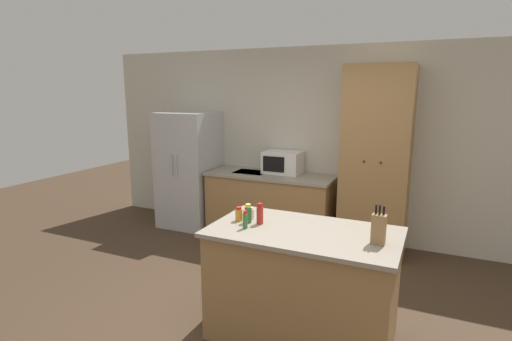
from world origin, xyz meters
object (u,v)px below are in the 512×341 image
object	(u,v)px
pantry_cabinet	(376,162)
spice_bottle_green_herb	(248,214)
knife_block	(379,229)
refrigerator	(190,170)
spice_bottle_amber_oil	(239,214)
spice_bottle_short_red	(260,214)
spice_bottle_pale_salt	(251,213)
microwave	(283,162)
spice_bottle_tall_dark	(245,220)

from	to	relation	value
pantry_cabinet	spice_bottle_green_herb	distance (m)	2.22
knife_block	spice_bottle_green_herb	distance (m)	1.07
refrigerator	spice_bottle_green_herb	xyz separation A→B (m)	(1.96, -2.02, 0.15)
pantry_cabinet	spice_bottle_amber_oil	world-z (taller)	pantry_cabinet
spice_bottle_short_red	spice_bottle_pale_salt	size ratio (longest dim) A/B	1.76
microwave	knife_block	xyz separation A→B (m)	(1.59, -2.22, -0.00)
spice_bottle_tall_dark	spice_bottle_pale_salt	world-z (taller)	spice_bottle_tall_dark
spice_bottle_amber_oil	spice_bottle_green_herb	world-z (taller)	spice_bottle_green_herb
spice_bottle_tall_dark	spice_bottle_short_red	bearing A→B (deg)	67.43
spice_bottle_green_herb	microwave	bearing A→B (deg)	103.56
spice_bottle_short_red	spice_bottle_green_herb	size ratio (longest dim) A/B	1.09
microwave	spice_bottle_green_herb	size ratio (longest dim) A/B	3.14
refrigerator	spice_bottle_tall_dark	xyz separation A→B (m)	(2.00, -2.16, 0.14)
microwave	spice_bottle_amber_oil	xyz separation A→B (m)	(0.43, -2.18, -0.06)
pantry_cabinet	spice_bottle_short_red	world-z (taller)	pantry_cabinet
spice_bottle_amber_oil	spice_bottle_tall_dark	bearing A→B (deg)	-48.14
spice_bottle_tall_dark	spice_bottle_amber_oil	distance (m)	0.20
spice_bottle_amber_oil	spice_bottle_pale_salt	bearing A→B (deg)	56.42
spice_bottle_short_red	spice_bottle_tall_dark	bearing A→B (deg)	-112.57
spice_bottle_short_red	spice_bottle_amber_oil	distance (m)	0.20
pantry_cabinet	spice_bottle_green_herb	xyz separation A→B (m)	(-0.73, -2.10, -0.16)
pantry_cabinet	microwave	bearing A→B (deg)	175.91
microwave	spice_bottle_tall_dark	xyz separation A→B (m)	(0.57, -2.32, -0.05)
knife_block	spice_bottle_pale_salt	distance (m)	1.10
microwave	spice_bottle_pale_salt	bearing A→B (deg)	-76.50
spice_bottle_tall_dark	spice_bottle_short_red	distance (m)	0.16
spice_bottle_tall_dark	spice_bottle_pale_salt	xyz separation A→B (m)	(-0.07, 0.25, -0.02)
refrigerator	spice_bottle_green_herb	world-z (taller)	refrigerator
refrigerator	spice_bottle_tall_dark	distance (m)	2.95
refrigerator	spice_bottle_green_herb	size ratio (longest dim) A/B	10.52
knife_block	spice_bottle_amber_oil	world-z (taller)	knife_block
spice_bottle_short_red	microwave	bearing A→B (deg)	106.17
knife_block	spice_bottle_green_herb	size ratio (longest dim) A/B	1.82
pantry_cabinet	microwave	distance (m)	1.26
spice_bottle_short_red	spice_bottle_pale_salt	bearing A→B (deg)	144.15
spice_bottle_tall_dark	spice_bottle_pale_salt	size ratio (longest dim) A/B	1.47
pantry_cabinet	spice_bottle_pale_salt	xyz separation A→B (m)	(-0.76, -1.99, -0.19)
knife_block	spice_bottle_short_red	world-z (taller)	knife_block
microwave	spice_bottle_green_herb	distance (m)	2.25
refrigerator	pantry_cabinet	size ratio (longest dim) A/B	0.73
knife_block	spice_bottle_tall_dark	size ratio (longest dim) A/B	2.01
refrigerator	spice_bottle_green_herb	bearing A→B (deg)	-45.94
spice_bottle_amber_oil	spice_bottle_short_red	bearing A→B (deg)	0.81
microwave	knife_block	size ratio (longest dim) A/B	1.73
refrigerator	spice_bottle_amber_oil	bearing A→B (deg)	-47.19
spice_bottle_short_red	spice_bottle_amber_oil	world-z (taller)	spice_bottle_short_red
spice_bottle_pale_salt	refrigerator	bearing A→B (deg)	135.21
refrigerator	spice_bottle_amber_oil	world-z (taller)	refrigerator
spice_bottle_amber_oil	microwave	bearing A→B (deg)	101.29
pantry_cabinet	spice_bottle_amber_oil	size ratio (longest dim) A/B	18.96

